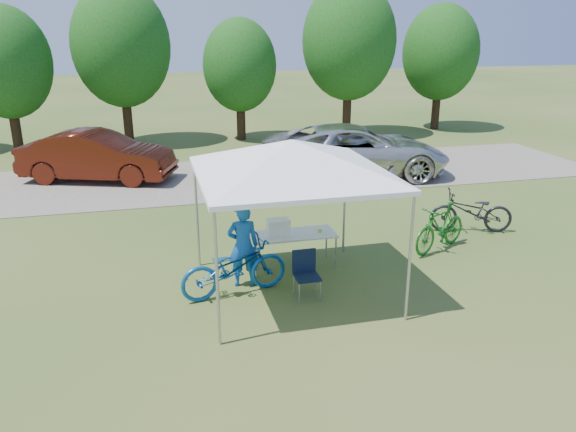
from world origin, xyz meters
name	(u,v)px	position (x,y,z in m)	size (l,w,h in m)	color
ground	(292,290)	(0.00, 0.00, 0.00)	(100.00, 100.00, 0.00)	#2D5119
gravel_strip	(227,178)	(0.00, 8.00, 0.01)	(24.00, 5.00, 0.02)	gray
canopy	(292,144)	(0.00, 0.00, 2.65)	(4.53, 4.53, 3.00)	#A5A5AA
treeline	(194,52)	(-0.29, 14.05, 3.53)	(24.89, 4.28, 6.30)	#382314
folding_table	(293,236)	(0.27, 1.00, 0.64)	(1.67, 0.69, 0.68)	white
folding_chair	(306,270)	(0.18, -0.26, 0.48)	(0.42, 0.44, 0.82)	black
cooler	(278,227)	(-0.01, 1.00, 0.84)	(0.44, 0.30, 0.32)	white
ice_cream_cup	(320,231)	(0.81, 0.95, 0.71)	(0.07, 0.07, 0.05)	gold
cyclist	(243,245)	(-0.80, 0.42, 0.77)	(0.56, 0.37, 1.54)	#1554AD
bike_blue	(234,268)	(-1.02, 0.09, 0.51)	(0.67, 1.93, 1.01)	#114E98
bike_green	(440,227)	(3.49, 1.08, 0.50)	(0.47, 1.65, 0.99)	#16651A
bike_dark	(471,212)	(4.71, 1.89, 0.49)	(0.65, 1.86, 0.97)	black
minivan	(355,151)	(3.91, 7.24, 0.82)	(2.65, 5.75, 1.60)	silver
sedan	(97,156)	(-3.81, 8.67, 0.77)	(1.58, 4.54, 1.50)	#48160C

